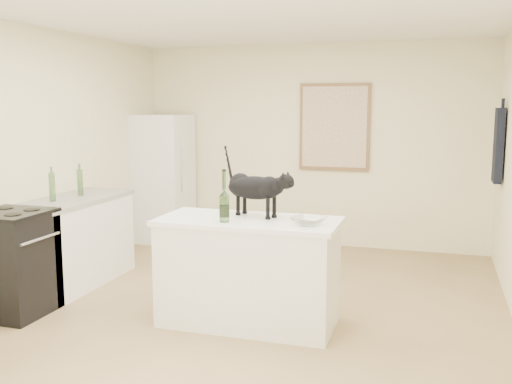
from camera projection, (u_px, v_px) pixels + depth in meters
The scene contains 19 objects.
floor at pixel (245, 314), 5.15m from camera, with size 5.50×5.50×0.00m, color #9F8255.
ceiling at pixel (244, 10), 4.76m from camera, with size 5.50×5.50×0.00m, color white.
wall_back at pixel (311, 146), 7.55m from camera, with size 4.50×4.50×0.00m, color beige.
wall_front at pixel (30, 238), 2.36m from camera, with size 4.50×4.50×0.00m, color beige.
wall_left at pixel (24, 160), 5.62m from camera, with size 5.50×5.50×0.00m, color beige.
island_base at pixel (249, 274), 4.86m from camera, with size 1.44×0.67×0.86m, color white.
island_top at pixel (248, 221), 4.80m from camera, with size 1.50×0.70×0.04m, color white.
left_cabinets at pixel (73, 243), 5.94m from camera, with size 0.60×1.40×0.86m, color white.
left_countertop at pixel (71, 200), 5.87m from camera, with size 0.62×1.44×0.04m, color gray.
stove at pixel (12, 264), 5.09m from camera, with size 0.60×0.60×0.90m, color black.
fridge at pixel (163, 178), 7.81m from camera, with size 0.68×0.68×1.70m, color white.
artwork_frame at pixel (334, 127), 7.39m from camera, with size 0.90×0.03×1.10m, color brown.
artwork_canvas at pixel (334, 127), 7.38m from camera, with size 0.82×0.00×1.02m, color beige.
hanging_garment at pixel (498, 145), 6.23m from camera, with size 0.08×0.34×0.80m, color black.
black_cat at pixel (255, 191), 4.87m from camera, with size 0.62×0.19×0.43m, color black, non-canonical shape.
wine_bottle at pixel (224, 199), 4.65m from camera, with size 0.08×0.08×0.37m, color #286327.
glass_bowl at pixel (309, 221), 4.54m from camera, with size 0.26×0.26×0.06m, color white.
fridge_paper at pixel (185, 141), 7.61m from camera, with size 0.01×0.15×0.19m, color white.
counter_bottle_cluster at pixel (66, 185), 5.81m from camera, with size 0.12×0.44×0.28m.
Camera 1 is at (1.56, -4.67, 1.84)m, focal length 40.76 mm.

